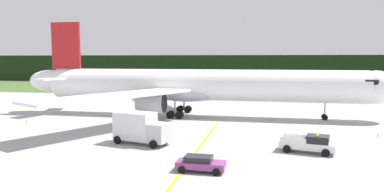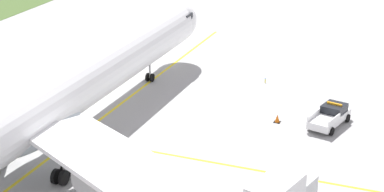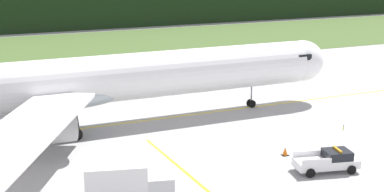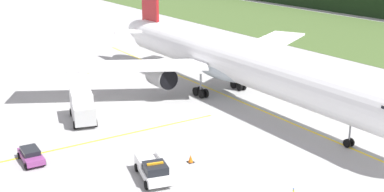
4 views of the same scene
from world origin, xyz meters
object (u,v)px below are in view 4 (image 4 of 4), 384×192
airliner (232,62)px  ops_pickup_truck (153,170)px  staff_car (31,155)px  catering_truck (82,106)px  apron_cone (191,159)px

airliner → ops_pickup_truck: bearing=-52.7°
ops_pickup_truck → staff_car: 12.62m
ops_pickup_truck → catering_truck: 17.83m
catering_truck → apron_cone: bearing=15.3°
airliner → staff_car: 29.49m
catering_truck → staff_car: (8.18, -8.33, -1.12)m
ops_pickup_truck → apron_cone: size_ratio=7.35×
airliner → catering_truck: size_ratio=8.95×
staff_car → apron_cone: size_ratio=5.31×
catering_truck → apron_cone: (16.62, 4.53, -1.44)m
ops_pickup_truck → catering_truck: bearing=179.4°
ops_pickup_truck → staff_car: size_ratio=1.39×
ops_pickup_truck → staff_car: bearing=-139.7°
airliner → staff_car: airliner is taller
airliner → staff_car: bearing=-78.2°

